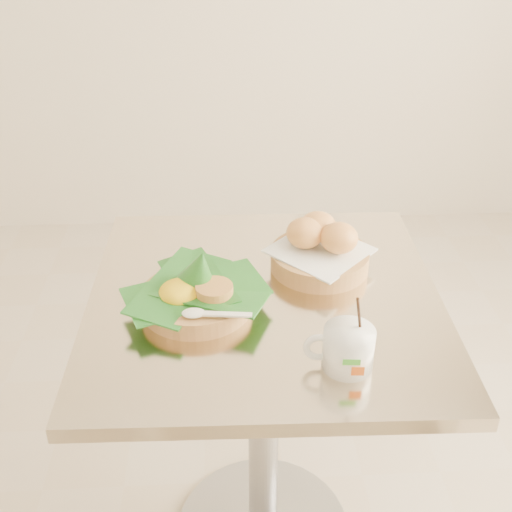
{
  "coord_description": "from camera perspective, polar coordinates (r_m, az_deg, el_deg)",
  "views": [
    {
      "loc": [
        0.08,
        -1.0,
        1.48
      ],
      "look_at": [
        0.14,
        0.1,
        0.82
      ],
      "focal_mm": 45.0,
      "sensor_mm": 36.0,
      "label": 1
    }
  ],
  "objects": [
    {
      "name": "bread_basket",
      "position": [
        1.36,
        5.7,
        0.65
      ],
      "size": [
        0.25,
        0.25,
        0.11
      ],
      "rotation": [
        0.0,
        0.0,
        0.01
      ],
      "color": "tan",
      "rests_on": "cafe_table"
    },
    {
      "name": "coffee_mug",
      "position": [
        1.1,
        8.09,
        -8.04
      ],
      "size": [
        0.12,
        0.09,
        0.15
      ],
      "rotation": [
        0.0,
        0.0,
        -0.07
      ],
      "color": "white",
      "rests_on": "cafe_table"
    },
    {
      "name": "rice_basket",
      "position": [
        1.24,
        -5.35,
        -3.19
      ],
      "size": [
        0.27,
        0.27,
        0.14
      ],
      "rotation": [
        0.0,
        0.0,
        0.2
      ],
      "color": "tan",
      "rests_on": "cafe_table"
    },
    {
      "name": "cafe_table",
      "position": [
        1.42,
        0.71,
        -10.82
      ],
      "size": [
        0.72,
        0.72,
        0.75
      ],
      "rotation": [
        0.0,
        0.0,
        -0.02
      ],
      "color": "gray",
      "rests_on": "floor"
    }
  ]
}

